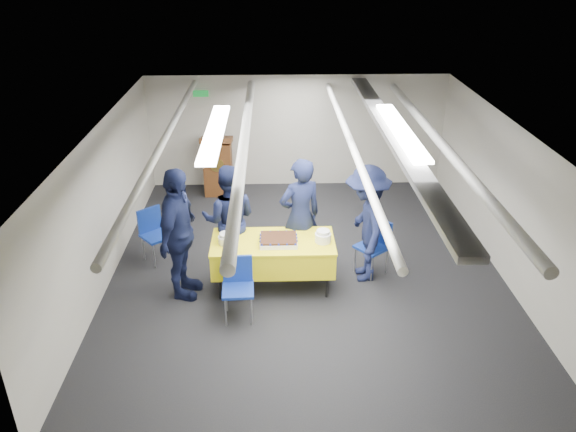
# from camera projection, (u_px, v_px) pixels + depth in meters

# --- Properties ---
(ground) EXTENTS (7.00, 7.00, 0.00)m
(ground) POSITION_uv_depth(u_px,v_px,m) (306.00, 270.00, 8.81)
(ground) COLOR black
(ground) RESTS_ON ground
(room_shell) EXTENTS (6.00, 7.00, 2.30)m
(room_shell) POSITION_uv_depth(u_px,v_px,m) (312.00, 152.00, 8.38)
(room_shell) COLOR beige
(room_shell) RESTS_ON ground
(serving_table) EXTENTS (1.77, 0.86, 0.77)m
(serving_table) POSITION_uv_depth(u_px,v_px,m) (273.00, 253.00, 8.16)
(serving_table) COLOR black
(serving_table) RESTS_ON ground
(sheet_cake) EXTENTS (0.55, 0.43, 0.09)m
(sheet_cake) POSITION_uv_depth(u_px,v_px,m) (279.00, 240.00, 8.00)
(sheet_cake) COLOR white
(sheet_cake) RESTS_ON serving_table
(plate_stack_left) EXTENTS (0.24, 0.24, 0.16)m
(plate_stack_left) POSITION_uv_depth(u_px,v_px,m) (227.00, 239.00, 7.98)
(plate_stack_left) COLOR white
(plate_stack_left) RESTS_ON serving_table
(plate_stack_right) EXTENTS (0.23, 0.23, 0.18)m
(plate_stack_right) POSITION_uv_depth(u_px,v_px,m) (323.00, 236.00, 8.01)
(plate_stack_right) COLOR white
(plate_stack_right) RESTS_ON serving_table
(podium) EXTENTS (0.62, 0.53, 1.25)m
(podium) POSITION_uv_depth(u_px,v_px,m) (218.00, 165.00, 11.23)
(podium) COLOR brown
(podium) RESTS_ON ground
(chair_near) EXTENTS (0.44, 0.44, 0.87)m
(chair_near) POSITION_uv_depth(u_px,v_px,m) (238.00, 281.00, 7.54)
(chair_near) COLOR gray
(chair_near) RESTS_ON ground
(chair_right) EXTENTS (0.59, 0.59, 0.87)m
(chair_right) POSITION_uv_depth(u_px,v_px,m) (376.00, 241.00, 8.56)
(chair_right) COLOR gray
(chair_right) RESTS_ON ground
(chair_left) EXTENTS (0.59, 0.59, 0.87)m
(chair_left) POSITION_uv_depth(u_px,v_px,m) (154.00, 229.00, 8.90)
(chair_left) COLOR gray
(chair_left) RESTS_ON ground
(sailor_a) EXTENTS (0.79, 0.66, 1.85)m
(sailor_a) POSITION_uv_depth(u_px,v_px,m) (300.00, 216.00, 8.43)
(sailor_a) COLOR black
(sailor_a) RESTS_ON ground
(sailor_b) EXTENTS (0.89, 0.72, 1.75)m
(sailor_b) POSITION_uv_depth(u_px,v_px,m) (229.00, 220.00, 8.44)
(sailor_b) COLOR black
(sailor_b) RESTS_ON ground
(sailor_c) EXTENTS (0.69, 1.21, 1.95)m
(sailor_c) POSITION_uv_depth(u_px,v_px,m) (179.00, 235.00, 7.80)
(sailor_c) COLOR black
(sailor_c) RESTS_ON ground
(sailor_d) EXTENTS (0.68, 1.17, 1.81)m
(sailor_d) POSITION_uv_depth(u_px,v_px,m) (366.00, 224.00, 8.25)
(sailor_d) COLOR black
(sailor_d) RESTS_ON ground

